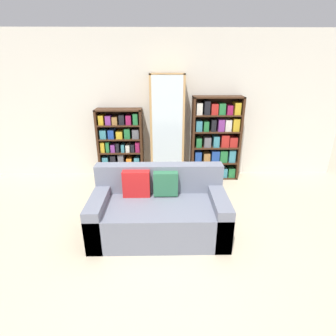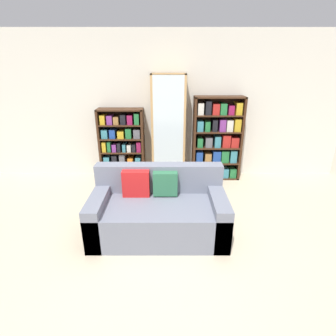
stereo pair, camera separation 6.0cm
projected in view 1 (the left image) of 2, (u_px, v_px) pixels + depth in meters
name	position (u px, v px, depth m)	size (l,w,h in m)	color
ground_plane	(161.00, 250.00, 3.20)	(16.00, 16.00, 0.00)	beige
wall_back	(161.00, 107.00, 4.96)	(6.93, 0.06, 2.70)	silver
couch	(159.00, 211.00, 3.47)	(1.73, 0.91, 0.85)	slate
bookshelf_left	(121.00, 146.00, 5.02)	(0.85, 0.32, 1.36)	#3D2314
display_cabinet	(167.00, 130.00, 4.90)	(0.62, 0.36, 1.97)	tan
bookshelf_right	(216.00, 140.00, 5.00)	(0.92, 0.32, 1.58)	#3D2314
wine_bottle	(210.00, 195.00, 4.23)	(0.08, 0.08, 0.35)	#143819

